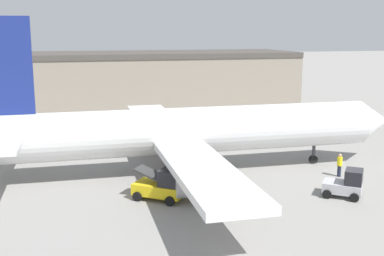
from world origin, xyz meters
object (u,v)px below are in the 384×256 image
(airplane, at_px, (180,131))
(baggage_tug, at_px, (346,184))
(ground_crew_worker, at_px, (340,164))
(belt_loader_truck, at_px, (163,185))

(airplane, bearing_deg, baggage_tug, -40.05)
(ground_crew_worker, bearing_deg, airplane, 23.19)
(ground_crew_worker, xyz_separation_m, baggage_tug, (-2.07, -4.27, -0.08))
(baggage_tug, relative_size, belt_loader_truck, 0.80)
(ground_crew_worker, relative_size, belt_loader_truck, 0.48)
(ground_crew_worker, height_order, belt_loader_truck, belt_loader_truck)
(baggage_tug, xyz_separation_m, belt_loader_truck, (-12.15, 2.53, 0.14))
(airplane, xyz_separation_m, ground_crew_worker, (11.78, -4.05, -2.42))
(airplane, relative_size, belt_loader_truck, 9.63)
(belt_loader_truck, bearing_deg, baggage_tug, 24.70)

